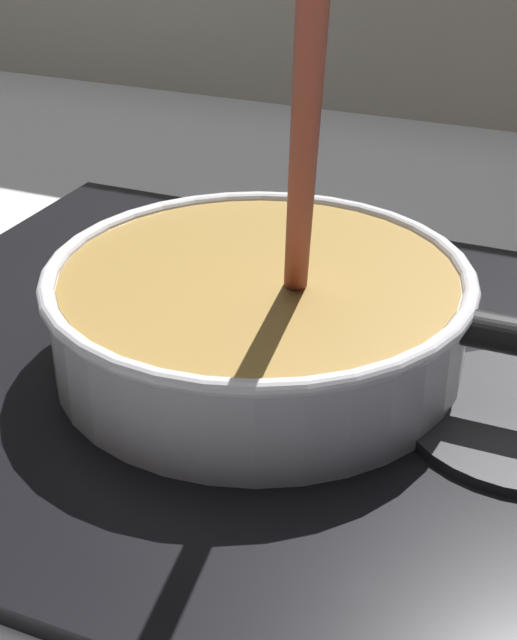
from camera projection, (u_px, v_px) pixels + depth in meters
The scene contains 3 objects.
hob_plate at pixel (259, 370), 0.61m from camera, with size 0.56×0.48×0.01m, color black.
burner_ring at pixel (259, 357), 0.61m from camera, with size 0.20×0.20×0.01m, color #592D0C.
cooking_pan at pixel (262, 313), 0.59m from camera, with size 0.43×0.27×0.27m.
Camera 1 is at (0.34, -0.30, 0.33)m, focal length 53.15 mm.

